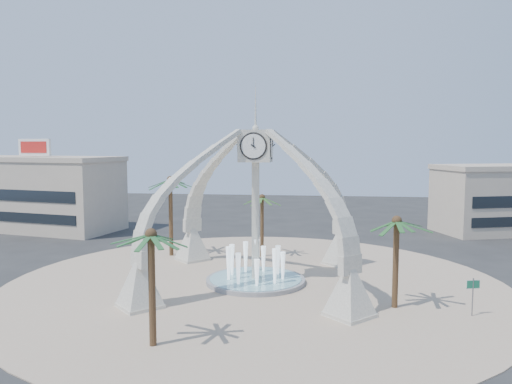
# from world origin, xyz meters

# --- Properties ---
(ground) EXTENTS (140.00, 140.00, 0.00)m
(ground) POSITION_xyz_m (0.00, 0.00, 0.00)
(ground) COLOR #282828
(ground) RESTS_ON ground
(plaza) EXTENTS (40.00, 40.00, 0.06)m
(plaza) POSITION_xyz_m (0.00, 0.00, 0.03)
(plaza) COLOR tan
(plaza) RESTS_ON ground
(clock_tower) EXTENTS (17.94, 17.94, 16.30)m
(clock_tower) POSITION_xyz_m (-0.00, -0.00, 6.49)
(clock_tower) COLOR silver
(clock_tower) RESTS_ON ground
(fountain) EXTENTS (8.00, 8.00, 3.62)m
(fountain) POSITION_xyz_m (0.00, 0.00, 0.29)
(fountain) COLOR gray
(fountain) RESTS_ON ground
(building_nw) EXTENTS (23.75, 13.73, 11.90)m
(building_nw) POSITION_xyz_m (-32.00, 22.00, 4.83)
(building_nw) COLOR #C2B098
(building_nw) RESTS_ON ground
(palm_east) EXTENTS (5.10, 5.10, 6.85)m
(palm_east) POSITION_xyz_m (10.25, -4.85, 5.97)
(palm_east) COLOR brown
(palm_east) RESTS_ON ground
(palm_west) EXTENTS (5.76, 5.76, 8.52)m
(palm_west) POSITION_xyz_m (-9.69, 8.75, 7.56)
(palm_west) COLOR brown
(palm_west) RESTS_ON ground
(palm_north) EXTENTS (4.18, 4.18, 6.69)m
(palm_north) POSITION_xyz_m (-0.60, 9.51, 5.89)
(palm_north) COLOR brown
(palm_north) RESTS_ON ground
(palm_south) EXTENTS (5.45, 5.45, 7.09)m
(palm_south) POSITION_xyz_m (-4.02, -13.24, 6.20)
(palm_south) COLOR brown
(palm_south) RESTS_ON ground
(street_sign) EXTENTS (0.92, 0.26, 2.57)m
(street_sign) POSITION_xyz_m (14.99, -5.97, 1.84)
(street_sign) COLOR slate
(street_sign) RESTS_ON ground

